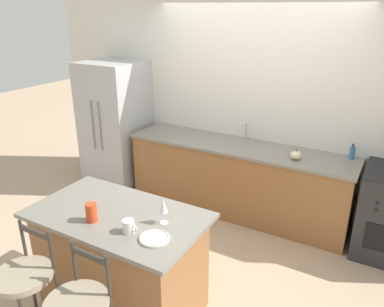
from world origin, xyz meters
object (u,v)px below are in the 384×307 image
at_px(wine_glass, 163,206).
at_px(soap_bottle, 352,153).
at_px(bar_stool_near, 26,288).
at_px(dinner_plate, 154,238).
at_px(tumbler_cup, 91,212).
at_px(coffee_mug, 129,226).
at_px(refrigerator, 116,125).
at_px(pumpkin_decoration, 296,155).

bearing_deg(wine_glass, soap_bottle, 63.69).
distance_m(bar_stool_near, dinner_plate, 0.98).
relative_size(dinner_plate, soap_bottle, 1.29).
bearing_deg(tumbler_cup, coffee_mug, 3.05).
distance_m(refrigerator, pumpkin_decoration, 2.57).
bearing_deg(coffee_mug, soap_bottle, 62.94).
bearing_deg(soap_bottle, bar_stool_near, -120.66).
xyz_separation_m(tumbler_cup, soap_bottle, (1.55, 2.38, -0.02)).
distance_m(wine_glass, pumpkin_decoration, 1.89).
distance_m(refrigerator, dinner_plate, 2.95).
xyz_separation_m(coffee_mug, pumpkin_decoration, (0.68, 2.04, -0.01)).
bearing_deg(pumpkin_decoration, bar_stool_near, -114.79).
bearing_deg(bar_stool_near, coffee_mug, 46.59).
bearing_deg(refrigerator, coffee_mug, -47.76).
bearing_deg(refrigerator, wine_glass, -42.16).
relative_size(wine_glass, soap_bottle, 1.16).
xyz_separation_m(bar_stool_near, coffee_mug, (0.52, 0.55, 0.37)).
distance_m(dinner_plate, tumbler_cup, 0.57).
bearing_deg(tumbler_cup, refrigerator, 126.34).
relative_size(bar_stool_near, tumbler_cup, 6.85).
relative_size(pumpkin_decoration, soap_bottle, 0.69).
height_order(pumpkin_decoration, soap_bottle, soap_bottle).
height_order(dinner_plate, tumbler_cup, tumbler_cup).
relative_size(wine_glass, coffee_mug, 1.64).
bearing_deg(pumpkin_decoration, tumbler_cup, -116.43).
relative_size(bar_stool_near, soap_bottle, 5.89).
xyz_separation_m(dinner_plate, pumpkin_decoration, (0.46, 2.03, 0.03)).
height_order(refrigerator, pumpkin_decoration, refrigerator).
distance_m(refrigerator, bar_stool_near, 2.99).
distance_m(refrigerator, coffee_mug, 2.82).
relative_size(tumbler_cup, pumpkin_decoration, 1.24).
relative_size(dinner_plate, wine_glass, 1.11).
height_order(wine_glass, tumbler_cup, wine_glass).
bearing_deg(coffee_mug, refrigerator, 132.24).
bearing_deg(dinner_plate, tumbler_cup, -176.32).
xyz_separation_m(wine_glass, coffee_mug, (-0.15, -0.23, -0.09)).
distance_m(wine_glass, soap_bottle, 2.38).
height_order(bar_stool_near, soap_bottle, soap_bottle).
xyz_separation_m(refrigerator, dinner_plate, (2.11, -2.07, 0.03)).
bearing_deg(tumbler_cup, soap_bottle, 56.88).
bearing_deg(wine_glass, dinner_plate, -74.02).
height_order(dinner_plate, coffee_mug, coffee_mug).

